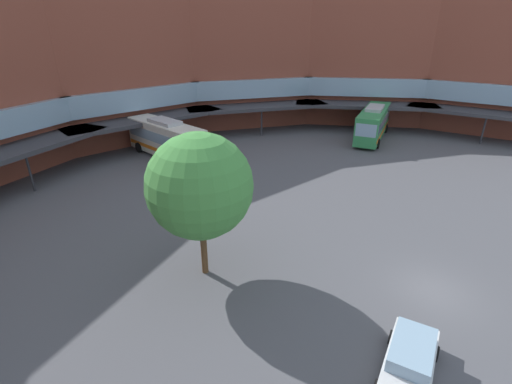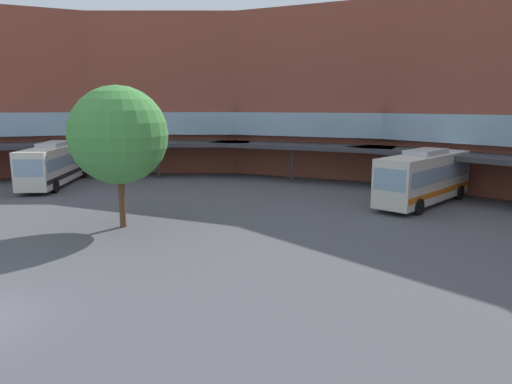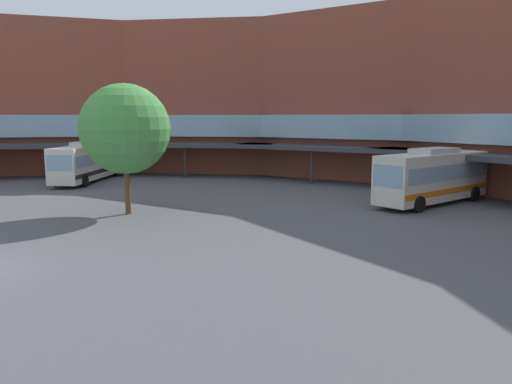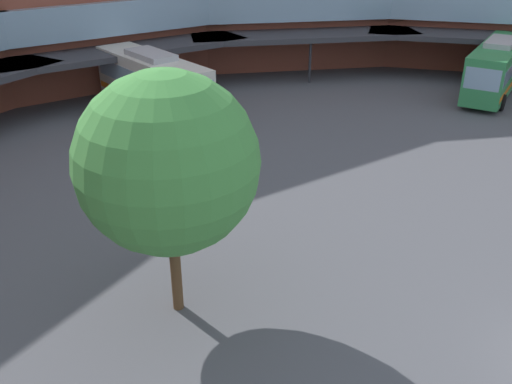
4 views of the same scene
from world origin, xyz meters
The scene contains 4 objects.
station_building centered at (0.00, 21.97, 7.79)m, with size 82.62×48.24×16.39m.
bus_1 centered at (6.09, 28.09, 2.01)m, with size 3.82×10.73×3.98m.
bus_3 centered at (-23.25, 16.90, 1.95)m, with size 9.83×10.82×3.86m.
plaza_tree centered at (-6.11, 10.95, 5.40)m, with size 5.63×5.63×8.23m.
Camera 3 is at (21.23, -5.08, 6.10)m, focal length 34.15 mm.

